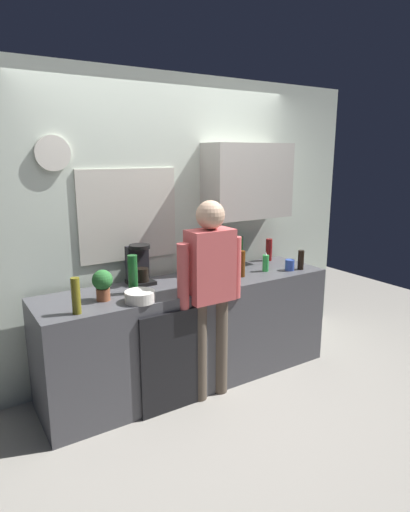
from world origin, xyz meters
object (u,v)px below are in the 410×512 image
object	(u,v)px
bottle_green_wine	(133,274)
bottle_amber_beer	(242,264)
cup_blue_mug	(290,265)
person_at_sink	(210,284)
coffee_maker	(139,266)
storage_canister	(209,276)
bottle_olive_oil	(76,296)
cup_white_mug	(204,270)
potted_plant	(103,283)
bottle_red_vinegar	(269,250)
bottle_clear_soda	(238,251)
bottle_dark_sauce	(301,260)
dish_soap	(266,263)
mixing_bowl	(140,296)

from	to	relation	value
bottle_green_wine	bottle_amber_beer	bearing A→B (deg)	-4.54
cup_blue_mug	person_at_sink	distance (m)	0.98
coffee_maker	bottle_amber_beer	xyz separation A→B (m)	(0.83, -0.30, -0.03)
bottle_amber_beer	storage_canister	world-z (taller)	bottle_amber_beer
coffee_maker	person_at_sink	size ratio (longest dim) A/B	0.21
bottle_olive_oil	cup_white_mug	xyz separation A→B (m)	(1.23, 0.35, -0.08)
cup_white_mug	potted_plant	world-z (taller)	potted_plant
bottle_red_vinegar	bottle_amber_beer	bearing A→B (deg)	-150.89
bottle_green_wine	cup_blue_mug	distance (m)	1.49
bottle_clear_soda	person_at_sink	world-z (taller)	person_at_sink
bottle_dark_sauce	storage_canister	size ratio (longest dim) A/B	1.06
person_at_sink	bottle_red_vinegar	bearing A→B (deg)	13.64
storage_canister	cup_blue_mug	bearing A→B (deg)	1.41
coffee_maker	bottle_green_wine	world-z (taller)	coffee_maker
bottle_amber_beer	bottle_green_wine	xyz separation A→B (m)	(-0.98, 0.08, 0.03)
bottle_amber_beer	bottle_dark_sauce	bearing A→B (deg)	-9.17
potted_plant	dish_soap	xyz separation A→B (m)	(1.53, -0.02, -0.05)
bottle_red_vinegar	bottle_clear_soda	world-z (taller)	bottle_clear_soda
bottle_dark_sauce	bottle_green_wine	size ratio (longest dim) A/B	0.60
bottle_olive_oil	coffee_maker	bearing A→B (deg)	33.35
bottle_red_vinegar	storage_canister	distance (m)	1.07
bottle_clear_soda	storage_canister	size ratio (longest dim) A/B	1.65
bottle_clear_soda	mixing_bowl	size ratio (longest dim) A/B	1.27
bottle_green_wine	potted_plant	xyz separation A→B (m)	(-0.25, -0.03, -0.02)
coffee_maker	mixing_bowl	size ratio (longest dim) A/B	1.50
dish_soap	storage_canister	bearing A→B (deg)	-170.20
coffee_maker	bottle_clear_soda	bearing A→B (deg)	1.64
potted_plant	bottle_dark_sauce	bearing A→B (deg)	-4.43
bottle_olive_oil	person_at_sink	distance (m)	1.02
bottle_red_vinegar	dish_soap	distance (m)	0.42
cup_white_mug	coffee_maker	bearing A→B (deg)	172.87
coffee_maker	bottle_clear_soda	size ratio (longest dim) A/B	1.18
bottle_green_wine	potted_plant	size ratio (longest dim) A/B	1.30
bottle_amber_beer	cup_blue_mug	bearing A→B (deg)	-7.72
cup_blue_mug	bottle_amber_beer	bearing A→B (deg)	172.28
bottle_green_wine	dish_soap	xyz separation A→B (m)	(1.28, -0.05, -0.07)
mixing_bowl	storage_canister	distance (m)	0.63
bottle_amber_beer	bottle_dark_sauce	distance (m)	0.62
potted_plant	dish_soap	size ratio (longest dim) A/B	1.28
bottle_amber_beer	dish_soap	xyz separation A→B (m)	(0.30, 0.03, -0.04)
cup_blue_mug	storage_canister	world-z (taller)	storage_canister
bottle_amber_beer	bottle_dark_sauce	world-z (taller)	bottle_amber_beer
bottle_olive_oil	cup_blue_mug	xyz separation A→B (m)	(1.98, 0.06, -0.08)
storage_canister	bottle_red_vinegar	bearing A→B (deg)	23.04
cup_blue_mug	potted_plant	distance (m)	1.74
bottle_clear_soda	cup_blue_mug	size ratio (longest dim) A/B	2.80
bottle_red_vinegar	bottle_clear_soda	distance (m)	0.38
person_at_sink	cup_white_mug	bearing A→B (deg)	49.96
dish_soap	person_at_sink	world-z (taller)	person_at_sink
bottle_olive_oil	person_at_sink	world-z (taller)	person_at_sink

